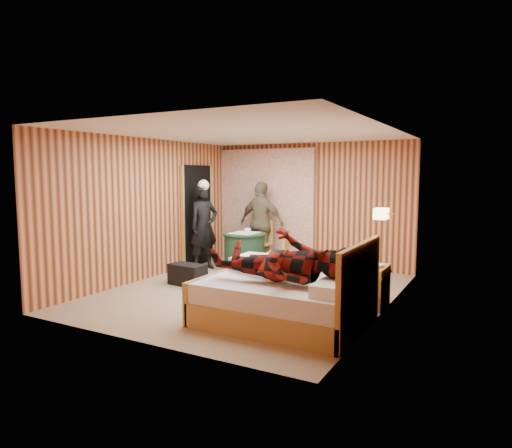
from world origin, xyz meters
The scene contains 23 objects.
floor centered at (0.00, 0.00, 0.00)m, with size 4.20×5.00×0.01m, color #9F8768.
ceiling centered at (0.00, 0.00, 2.50)m, with size 4.20×5.00×0.01m, color white.
wall_back centered at (0.00, 2.50, 1.25)m, with size 4.20×0.02×2.50m, color #F1965C.
wall_left centered at (-2.10, 0.00, 1.25)m, with size 0.02×5.00×2.50m, color #F1965C.
wall_right centered at (2.10, 0.00, 1.25)m, with size 0.02×5.00×2.50m, color #F1965C.
curtain centered at (-1.00, 2.43, 1.20)m, with size 2.20×0.08×2.40m, color #F1E2D1.
doorway centered at (-2.06, 1.40, 1.02)m, with size 0.06×0.90×2.05m, color black.
wall_lamp centered at (1.92, 0.45, 1.30)m, with size 0.26×0.24×0.16m.
bed centered at (1.12, -1.05, 0.31)m, with size 2.00×1.57×1.08m.
nightstand centered at (1.88, 0.12, 0.30)m, with size 0.45×0.61×0.59m.
round_table centered at (-0.90, 1.35, 0.38)m, with size 0.84×0.84×0.75m.
chair_far centered at (-0.90, 2.02, 0.54)m, with size 0.44×0.44×0.93m.
chair_near centered at (-0.07, 1.25, 0.49)m, with size 0.45×0.45×0.85m.
duffel_bag centered at (-1.17, -0.11, 0.18)m, with size 0.63×0.34×0.36m, color black.
sneaker_left centered at (-0.57, 0.99, 0.06)m, with size 0.29×0.12×0.13m, color white.
sneaker_right centered at (0.09, 0.46, 0.06)m, with size 0.27×0.11×0.12m, color white.
woman_standing centered at (-1.68, 1.10, 0.84)m, with size 0.61×0.40×1.68m, color black.
man_at_table centered at (-0.90, 2.05, 0.86)m, with size 1.01×0.42×1.72m, color #716A4B.
man_on_bed centered at (1.15, -1.28, 0.97)m, with size 1.77×0.67×0.86m, color maroon.
book_lower centered at (1.88, 0.07, 0.60)m, with size 0.17×0.22×0.02m, color white.
book_upper centered at (1.88, 0.07, 0.62)m, with size 0.16×0.22×0.02m, color white.
cup_nightstand centered at (1.88, 0.25, 0.63)m, with size 0.10×0.10×0.09m, color white.
cup_table centered at (-0.80, 1.30, 0.79)m, with size 0.12×0.12×0.10m, color white.
Camera 1 is at (3.50, -6.19, 1.87)m, focal length 32.00 mm.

